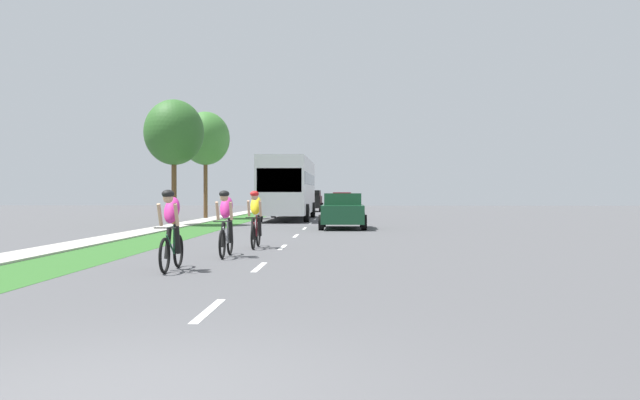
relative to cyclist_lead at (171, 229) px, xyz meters
The scene contains 13 objects.
ground_plane 12.09m from the cyclist_lead, 82.21° to the left, with size 120.00×120.00×0.00m, color #4C4C4F.
grass_verge 12.30m from the cyclist_lead, 103.10° to the left, with size 2.01×70.00×0.01m, color #2D6026.
sidewalk_concrete 12.76m from the cyclist_lead, 110.20° to the left, with size 1.22×70.00×0.10m, color #B2ADA3.
lane_markings_center 16.06m from the cyclist_lead, 84.14° to the left, with size 0.12×52.71×0.01m.
cyclist_lead is the anchor object (origin of this frame).
cyclist_trailing 2.93m from the cyclist_lead, 78.98° to the left, with size 0.42×1.72×1.58m.
cyclist_distant 5.58m from the cyclist_lead, 80.56° to the left, with size 0.42×1.72×1.58m.
sedan_dark_green 16.33m from the cyclist_lead, 78.37° to the left, with size 1.98×4.30×1.52m.
bus_white 26.18m from the cyclist_lead, 89.78° to the left, with size 2.78×11.60×3.48m.
suv_black 43.90m from the cyclist_lead, 89.45° to the left, with size 2.15×4.70×1.79m.
pickup_maroon 55.40m from the cyclist_lead, 86.81° to the left, with size 2.22×5.10×1.64m.
street_tree_near 19.56m from the cyclist_lead, 104.25° to the left, with size 2.83×2.83×5.97m.
street_tree_far 27.65m from the cyclist_lead, 100.44° to the left, with size 2.90×2.90×6.41m.
Camera 1 is at (1.75, -4.91, 1.50)m, focal length 37.71 mm.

